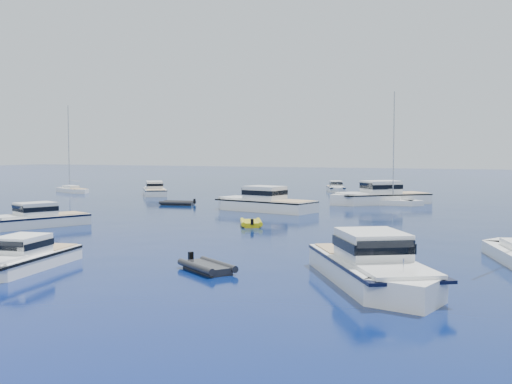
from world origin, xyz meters
TOP-DOWN VIEW (x-y plane):
  - ground at (0.00, 0.00)m, footprint 400.00×400.00m
  - motor_cruiser_near at (5.72, -6.90)m, footprint 4.38×8.97m
  - motor_cruiser_right at (22.93, -2.24)m, footprint 9.61×11.75m
  - motor_cruiser_left at (-7.51, 6.76)m, footprint 6.22×10.09m
  - motor_cruiser_centre at (3.29, 27.34)m, footprint 12.98×6.05m
  - motor_cruiser_far_l at (-20.65, 41.92)m, footprint 8.32×9.30m
  - motor_cruiser_distant at (11.95, 40.92)m, footprint 12.27×12.14m
  - motor_cruiser_horizon at (0.02, 60.75)m, footprint 5.45×8.14m
  - sailboat_centre at (12.87, 40.01)m, footprint 9.32×3.19m
  - sailboat_far_l at (-35.15, 41.10)m, footprint 9.44×5.93m
  - tender_yellow at (7.85, 15.44)m, footprint 3.68×4.36m
  - tender_grey_near at (14.49, -2.96)m, footprint 4.13×3.57m
  - tender_grey_far at (-8.53, 29.42)m, footprint 4.48×3.03m

SIDE VIEW (x-z plane):
  - ground at x=0.00m, z-range 0.00..0.00m
  - motor_cruiser_near at x=5.72m, z-range -1.13..1.13m
  - motor_cruiser_right at x=22.93m, z-range -1.54..1.54m
  - motor_cruiser_left at x=-7.51m, z-range -1.27..1.27m
  - motor_cruiser_centre at x=3.29m, z-range -1.64..1.64m
  - motor_cruiser_far_l at x=-20.65m, z-range -1.26..1.26m
  - motor_cruiser_distant at x=11.95m, z-range -1.73..1.73m
  - motor_cruiser_horizon at x=0.02m, z-range -1.03..1.03m
  - sailboat_centre at x=12.87m, z-range -6.72..6.72m
  - sailboat_far_l at x=-35.15m, z-range -6.80..6.80m
  - tender_yellow at x=7.85m, z-range -0.47..0.47m
  - tender_grey_near at x=14.49m, z-range -0.47..0.47m
  - tender_grey_far at x=-8.53m, z-range -0.47..0.47m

